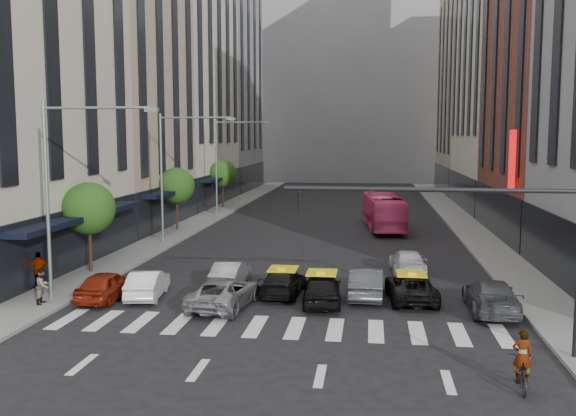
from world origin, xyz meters
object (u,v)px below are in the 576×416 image
(streetlamp_mid, at_px, (174,160))
(taxi_center, at_px, (322,289))
(car_red, at_px, (106,285))
(car_white_front, at_px, (148,284))
(pedestrian_near, at_px, (43,286))
(streetlamp_near, at_px, (66,174))
(taxi_left, at_px, (283,282))
(motorcycle, at_px, (521,374))
(streetlamp_far, at_px, (226,154))
(pedestrian_far, at_px, (39,270))
(bus, at_px, (383,211))

(streetlamp_mid, bearing_deg, taxi_center, -52.29)
(car_red, bearing_deg, car_white_front, -157.31)
(car_red, distance_m, taxi_center, 10.05)
(taxi_center, height_order, pedestrian_near, pedestrian_near)
(streetlamp_near, relative_size, pedestrian_near, 5.57)
(pedestrian_near, bearing_deg, car_red, -60.63)
(taxi_left, bearing_deg, motorcycle, 133.10)
(taxi_center, bearing_deg, motorcycle, 122.74)
(streetlamp_far, relative_size, pedestrian_far, 4.91)
(streetlamp_mid, bearing_deg, streetlamp_near, -90.00)
(pedestrian_near, bearing_deg, streetlamp_mid, -7.32)
(bus, relative_size, motorcycle, 5.84)
(streetlamp_mid, height_order, streetlamp_far, same)
(streetlamp_near, relative_size, motorcycle, 4.98)
(bus, distance_m, pedestrian_near, 30.41)
(car_red, xyz_separation_m, car_white_front, (1.76, 0.67, -0.03))
(car_white_front, height_order, pedestrian_near, pedestrian_near)
(streetlamp_mid, relative_size, pedestrian_far, 4.91)
(car_white_front, xyz_separation_m, pedestrian_far, (-5.64, 0.40, 0.41))
(taxi_center, bearing_deg, streetlamp_near, 2.14)
(streetlamp_near, height_order, streetlamp_far, same)
(taxi_center, relative_size, motorcycle, 2.35)
(streetlamp_near, height_order, taxi_left, streetlamp_near)
(streetlamp_near, bearing_deg, streetlamp_far, 90.00)
(streetlamp_far, bearing_deg, streetlamp_mid, -90.00)
(pedestrian_near, bearing_deg, motorcycle, -114.37)
(pedestrian_far, bearing_deg, pedestrian_near, 97.78)
(motorcycle, relative_size, pedestrian_far, 0.99)
(streetlamp_near, distance_m, taxi_center, 12.60)
(taxi_left, height_order, pedestrian_far, pedestrian_far)
(streetlamp_mid, bearing_deg, pedestrian_far, -99.97)
(motorcycle, bearing_deg, streetlamp_near, -18.39)
(car_white_front, bearing_deg, streetlamp_mid, -85.15)
(streetlamp_near, xyz_separation_m, motorcycle, (18.16, -7.80, -5.43))
(pedestrian_far, bearing_deg, bus, -149.53)
(streetlamp_far, height_order, car_red, streetlamp_far)
(taxi_left, xyz_separation_m, pedestrian_near, (-10.36, -3.52, 0.33))
(streetlamp_near, bearing_deg, car_white_front, 24.05)
(streetlamp_near, xyz_separation_m, streetlamp_far, (0.00, 32.00, 0.00))
(car_white_front, relative_size, pedestrian_far, 2.19)
(bus, xyz_separation_m, motorcycle, (3.55, -33.15, -0.99))
(pedestrian_near, relative_size, pedestrian_far, 0.88)
(streetlamp_near, xyz_separation_m, taxi_center, (11.42, 1.22, -5.18))
(streetlamp_near, relative_size, taxi_left, 2.09)
(streetlamp_mid, height_order, car_white_front, streetlamp_mid)
(streetlamp_mid, height_order, pedestrian_far, streetlamp_mid)
(pedestrian_near, distance_m, pedestrian_far, 3.04)
(car_white_front, distance_m, bus, 26.56)
(pedestrian_near, bearing_deg, streetlamp_far, -5.79)
(motorcycle, distance_m, pedestrian_near, 20.33)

